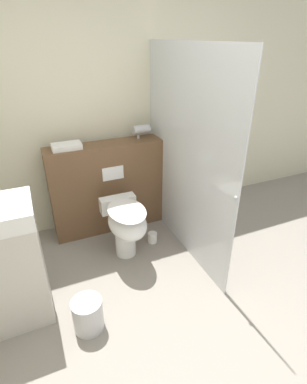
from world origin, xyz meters
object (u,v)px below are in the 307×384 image
hair_drier (142,129)px  waste_bin (88,315)px  toilet (126,224)px  sink_vanity (7,265)px

hair_drier → waste_bin: (-0.96, -1.29, -0.94)m
toilet → hair_drier: size_ratio=2.89×
sink_vanity → hair_drier: size_ratio=5.45×
toilet → waste_bin: (-0.54, -0.68, -0.25)m
toilet → sink_vanity: sink_vanity is taller
sink_vanity → hair_drier: (1.43, 0.94, 0.58)m
toilet → hair_drier: (0.42, 0.61, 0.70)m
hair_drier → waste_bin: size_ratio=0.78×
sink_vanity → waste_bin: (0.47, -0.35, -0.36)m
sink_vanity → waste_bin: bearing=-36.6°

